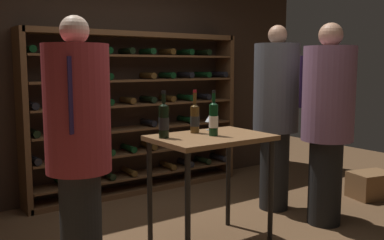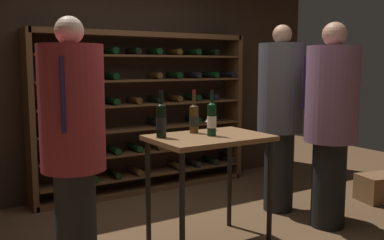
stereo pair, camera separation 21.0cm
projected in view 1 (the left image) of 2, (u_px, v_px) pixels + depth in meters
The scene contains 12 objects.
ground_plane at pixel (204, 238), 3.88m from camera, with size 9.68×9.68×0.00m, color brown.
back_wall at pixel (113, 76), 5.19m from camera, with size 5.83×0.10×2.81m, color #332319.
wine_rack at pixel (138, 113), 5.21m from camera, with size 2.74×0.32×1.92m.
tasting_table at pixel (211, 150), 3.61m from camera, with size 0.96×0.66×0.96m.
person_bystander_red_print at pixel (276, 109), 4.55m from camera, with size 0.47×0.47×1.95m.
person_bystander_dark_jacket at pixel (328, 116), 4.11m from camera, with size 0.49×0.49×1.93m.
person_guest_blue_shirt at pixel (78, 139), 2.97m from camera, with size 0.45×0.45×1.87m.
wine_crate at pixel (371, 185), 5.05m from camera, with size 0.48×0.34×0.30m, color brown.
wine_bottle_black_capsule at pixel (195, 118), 3.72m from camera, with size 0.08×0.08×0.37m.
wine_bottle_green_slim at pixel (164, 120), 3.45m from camera, with size 0.08×0.08×0.38m.
wine_bottle_red_label at pixel (214, 119), 3.57m from camera, with size 0.08×0.08×0.38m.
wine_glass_stemmed_center at pixel (210, 119), 3.87m from camera, with size 0.09×0.09×0.14m.
Camera 1 is at (-2.23, -2.97, 1.54)m, focal length 40.52 mm.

